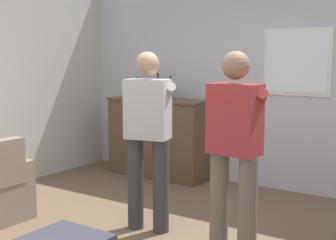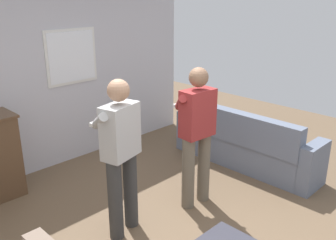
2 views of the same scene
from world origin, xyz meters
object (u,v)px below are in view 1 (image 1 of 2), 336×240
sideboard_cabinet (158,138)px  person_standing_left (148,132)px  person_standing_right (235,147)px  bottle_wine_green (170,90)px  bottle_liquor_amber (158,88)px  bottle_spirits_clear (137,90)px

sideboard_cabinet → person_standing_left: bearing=-57.3°
sideboard_cabinet → person_standing_right: size_ratio=0.85×
person_standing_left → person_standing_right: same height
sideboard_cabinet → bottle_wine_green: bottle_wine_green is taller
bottle_wine_green → person_standing_right: size_ratio=0.19×
bottle_liquor_amber → bottle_wine_green: bearing=-4.1°
bottle_spirits_clear → person_standing_left: (1.42, -1.66, -0.23)m
bottle_liquor_amber → person_standing_right: size_ratio=0.20×
bottle_wine_green → bottle_liquor_amber: 0.21m
bottle_spirits_clear → sideboard_cabinet: bearing=3.8°
bottle_wine_green → person_standing_left: bearing=-62.5°
bottle_liquor_amber → person_standing_right: person_standing_right is taller
sideboard_cabinet → bottle_spirits_clear: size_ratio=5.10×
bottle_wine_green → person_standing_right: 2.64m
bottle_spirits_clear → bottle_liquor_amber: bearing=7.2°
person_standing_right → bottle_liquor_amber: bearing=137.7°
bottle_spirits_clear → person_standing_left: bearing=-49.5°
sideboard_cabinet → bottle_liquor_amber: bottle_liquor_amber is taller
bottle_liquor_amber → bottle_spirits_clear: size_ratio=1.23×
sideboard_cabinet → bottle_spirits_clear: bearing=-176.2°
bottle_wine_green → bottle_liquor_amber: (-0.21, 0.02, 0.01)m
bottle_wine_green → bottle_spirits_clear: bearing=-177.2°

